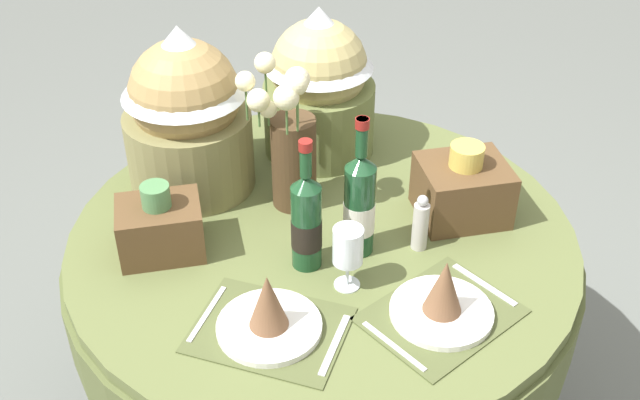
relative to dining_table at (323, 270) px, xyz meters
name	(u,v)px	position (x,y,z in m)	size (l,w,h in m)	color
dining_table	(323,270)	(0.00, 0.00, 0.00)	(1.36, 1.36, 0.74)	#5B6638
place_setting_left	(269,315)	(-0.19, -0.33, 0.18)	(0.42, 0.40, 0.16)	#4E562F
place_setting_right	(443,301)	(0.20, -0.37, 0.18)	(0.42, 0.39, 0.16)	#4E562F
flower_vase	(290,144)	(-0.06, 0.14, 0.33)	(0.20, 0.20, 0.42)	#47331E
wine_bottle_left	(306,221)	(-0.07, -0.12, 0.27)	(0.08, 0.08, 0.36)	#194223
wine_bottle_centre	(359,204)	(0.07, -0.09, 0.28)	(0.08, 0.08, 0.38)	#194223
wine_glass_right	(348,247)	(0.01, -0.22, 0.25)	(0.07, 0.07, 0.17)	silver
pepper_mill	(421,224)	(0.23, -0.11, 0.21)	(0.04, 0.04, 0.16)	#B7B2AD
gift_tub_back_left	(186,106)	(-0.31, 0.30, 0.39)	(0.35, 0.35, 0.48)	olive
gift_tub_back_centre	(319,78)	(0.08, 0.41, 0.37)	(0.33, 0.33, 0.46)	olive
woven_basket_side_left	(160,227)	(-0.42, 0.01, 0.21)	(0.21, 0.16, 0.20)	brown
woven_basket_side_right	(463,189)	(0.38, 0.00, 0.22)	(0.23, 0.20, 0.22)	brown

